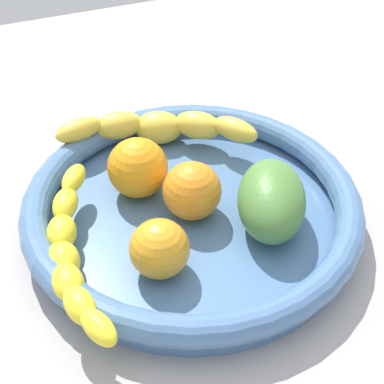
{
  "coord_description": "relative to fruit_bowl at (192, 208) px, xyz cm",
  "views": [
    {
      "loc": [
        -17.87,
        -43.23,
        47.78
      ],
      "look_at": [
        0.0,
        0.0,
        7.63
      ],
      "focal_mm": 54.49,
      "sensor_mm": 36.0,
      "label": 1
    }
  ],
  "objects": [
    {
      "name": "kitchen_counter",
      "position": [
        0.0,
        0.0,
        -3.9
      ],
      "size": [
        120.0,
        120.0,
        3.0
      ],
      "primitive_type": "cube",
      "color": "#A29D9A",
      "rests_on": "ground"
    },
    {
      "name": "fruit_bowl",
      "position": [
        0.0,
        0.0,
        0.0
      ],
      "size": [
        36.55,
        36.55,
        4.68
      ],
      "color": "#496F9E",
      "rests_on": "kitchen_counter"
    },
    {
      "name": "banana_draped_left",
      "position": [
        0.86,
        12.98,
        2.11
      ],
      "size": [
        23.13,
        12.57,
        5.11
      ],
      "color": "yellow",
      "rests_on": "fruit_bowl"
    },
    {
      "name": "banana_draped_right",
      "position": [
        -14.03,
        -3.36,
        1.78
      ],
      "size": [
        7.75,
        24.65,
        4.63
      ],
      "color": "yellow",
      "rests_on": "fruit_bowl"
    },
    {
      "name": "orange_front",
      "position": [
        -4.15,
        5.68,
        2.61
      ],
      "size": [
        6.77,
        6.77,
        6.77
      ],
      "primitive_type": "sphere",
      "color": "orange",
      "rests_on": "fruit_bowl"
    },
    {
      "name": "orange_mid_left",
      "position": [
        -0.3,
        -0.42,
        2.4
      ],
      "size": [
        6.33,
        6.33,
        6.33
      ],
      "primitive_type": "sphere",
      "color": "orange",
      "rests_on": "fruit_bowl"
    },
    {
      "name": "orange_mid_right",
      "position": [
        -6.03,
        -6.44,
        2.18
      ],
      "size": [
        5.89,
        5.89,
        5.89
      ],
      "primitive_type": "sphere",
      "color": "orange",
      "rests_on": "fruit_bowl"
    },
    {
      "name": "mango_green",
      "position": [
        6.94,
        -4.69,
        2.56
      ],
      "size": [
        11.32,
        13.17,
        6.67
      ],
      "primitive_type": "ellipsoid",
      "rotation": [
        0.0,
        0.0,
        1.11
      ],
      "color": "#4C7F39",
      "rests_on": "fruit_bowl"
    }
  ]
}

